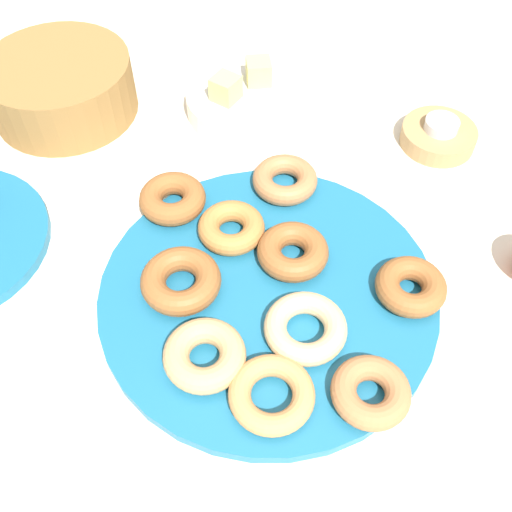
{
  "coord_description": "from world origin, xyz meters",
  "views": [
    {
      "loc": [
        -0.2,
        -0.35,
        0.59
      ],
      "look_at": [
        0.0,
        0.03,
        0.05
      ],
      "focal_mm": 42.43,
      "sensor_mm": 36.0,
      "label": 1
    }
  ],
  "objects_px": {
    "donut_1": "(235,226)",
    "donut_4": "(173,199)",
    "melon_chunk_left": "(226,88)",
    "donut_3": "(272,394)",
    "donut_9": "(305,328)",
    "donut_2": "(293,252)",
    "tealight": "(442,125)",
    "basket": "(61,87)",
    "donut_plate": "(268,293)",
    "donut_7": "(285,180)",
    "donut_8": "(411,287)",
    "donut_0": "(204,355)",
    "candle_holder": "(438,136)",
    "donut_6": "(181,281)",
    "fruit_bowl": "(245,102)",
    "melon_chunk_right": "(259,72)",
    "donut_5": "(371,392)"
  },
  "relations": [
    {
      "from": "donut_0",
      "to": "donut_6",
      "type": "height_order",
      "value": "donut_6"
    },
    {
      "from": "fruit_bowl",
      "to": "basket",
      "type": "bearing_deg",
      "value": 151.02
    },
    {
      "from": "donut_3",
      "to": "donut_9",
      "type": "xyz_separation_m",
      "value": [
        0.07,
        0.05,
        0.0
      ]
    },
    {
      "from": "donut_4",
      "to": "tealight",
      "type": "height_order",
      "value": "donut_4"
    },
    {
      "from": "candle_holder",
      "to": "donut_9",
      "type": "bearing_deg",
      "value": -150.54
    },
    {
      "from": "melon_chunk_left",
      "to": "donut_4",
      "type": "bearing_deg",
      "value": -135.93
    },
    {
      "from": "donut_0",
      "to": "candle_holder",
      "type": "height_order",
      "value": "donut_0"
    },
    {
      "from": "donut_4",
      "to": "donut_6",
      "type": "height_order",
      "value": "same"
    },
    {
      "from": "donut_0",
      "to": "donut_5",
      "type": "bearing_deg",
      "value": -41.84
    },
    {
      "from": "donut_5",
      "to": "donut_0",
      "type": "bearing_deg",
      "value": 138.16
    },
    {
      "from": "donut_plate",
      "to": "donut_5",
      "type": "height_order",
      "value": "donut_5"
    },
    {
      "from": "donut_9",
      "to": "fruit_bowl",
      "type": "bearing_deg",
      "value": 71.89
    },
    {
      "from": "donut_8",
      "to": "basket",
      "type": "relative_size",
      "value": 0.38
    },
    {
      "from": "donut_2",
      "to": "donut_4",
      "type": "height_order",
      "value": "same"
    },
    {
      "from": "donut_plate",
      "to": "basket",
      "type": "relative_size",
      "value": 1.85
    },
    {
      "from": "melon_chunk_left",
      "to": "donut_9",
      "type": "bearing_deg",
      "value": -103.91
    },
    {
      "from": "donut_6",
      "to": "fruit_bowl",
      "type": "bearing_deg",
      "value": 50.3
    },
    {
      "from": "donut_6",
      "to": "candle_holder",
      "type": "relative_size",
      "value": 0.88
    },
    {
      "from": "fruit_bowl",
      "to": "melon_chunk_right",
      "type": "relative_size",
      "value": 4.86
    },
    {
      "from": "donut_2",
      "to": "donut_7",
      "type": "relative_size",
      "value": 1.0
    },
    {
      "from": "melon_chunk_left",
      "to": "donut_plate",
      "type": "bearing_deg",
      "value": -108.05
    },
    {
      "from": "donut_1",
      "to": "donut_4",
      "type": "bearing_deg",
      "value": 122.37
    },
    {
      "from": "donut_2",
      "to": "donut_8",
      "type": "height_order",
      "value": "same"
    },
    {
      "from": "donut_0",
      "to": "tealight",
      "type": "distance_m",
      "value": 0.48
    },
    {
      "from": "basket",
      "to": "donut_2",
      "type": "bearing_deg",
      "value": -70.21
    },
    {
      "from": "tealight",
      "to": "donut_4",
      "type": "bearing_deg",
      "value": 172.43
    },
    {
      "from": "tealight",
      "to": "donut_2",
      "type": "bearing_deg",
      "value": -162.37
    },
    {
      "from": "donut_9",
      "to": "melon_chunk_left",
      "type": "relative_size",
      "value": 2.54
    },
    {
      "from": "donut_plate",
      "to": "fruit_bowl",
      "type": "height_order",
      "value": "fruit_bowl"
    },
    {
      "from": "donut_1",
      "to": "fruit_bowl",
      "type": "distance_m",
      "value": 0.26
    },
    {
      "from": "donut_2",
      "to": "tealight",
      "type": "height_order",
      "value": "donut_2"
    },
    {
      "from": "donut_2",
      "to": "melon_chunk_left",
      "type": "height_order",
      "value": "melon_chunk_left"
    },
    {
      "from": "donut_4",
      "to": "melon_chunk_left",
      "type": "height_order",
      "value": "melon_chunk_left"
    },
    {
      "from": "donut_1",
      "to": "fruit_bowl",
      "type": "height_order",
      "value": "donut_1"
    },
    {
      "from": "donut_7",
      "to": "donut_5",
      "type": "bearing_deg",
      "value": -103.62
    },
    {
      "from": "donut_plate",
      "to": "donut_7",
      "type": "distance_m",
      "value": 0.17
    },
    {
      "from": "donut_0",
      "to": "donut_3",
      "type": "xyz_separation_m",
      "value": [
        0.04,
        -0.07,
        -0.0
      ]
    },
    {
      "from": "donut_6",
      "to": "donut_9",
      "type": "height_order",
      "value": "donut_6"
    },
    {
      "from": "donut_7",
      "to": "donut_plate",
      "type": "bearing_deg",
      "value": -126.29
    },
    {
      "from": "donut_8",
      "to": "tealight",
      "type": "distance_m",
      "value": 0.29
    },
    {
      "from": "donut_1",
      "to": "donut_9",
      "type": "relative_size",
      "value": 0.91
    },
    {
      "from": "donut_8",
      "to": "donut_0",
      "type": "bearing_deg",
      "value": 172.73
    },
    {
      "from": "donut_5",
      "to": "donut_6",
      "type": "distance_m",
      "value": 0.24
    },
    {
      "from": "donut_0",
      "to": "donut_5",
      "type": "xyz_separation_m",
      "value": [
        0.13,
        -0.12,
        -0.0
      ]
    },
    {
      "from": "donut_4",
      "to": "melon_chunk_left",
      "type": "bearing_deg",
      "value": 44.07
    },
    {
      "from": "donut_8",
      "to": "donut_plate",
      "type": "bearing_deg",
      "value": 149.99
    },
    {
      "from": "donut_6",
      "to": "tealight",
      "type": "height_order",
      "value": "donut_6"
    },
    {
      "from": "donut_8",
      "to": "fruit_bowl",
      "type": "relative_size",
      "value": 0.47
    },
    {
      "from": "donut_0",
      "to": "donut_8",
      "type": "bearing_deg",
      "value": -7.27
    },
    {
      "from": "donut_3",
      "to": "candle_holder",
      "type": "xyz_separation_m",
      "value": [
        0.41,
        0.24,
        -0.01
      ]
    }
  ]
}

